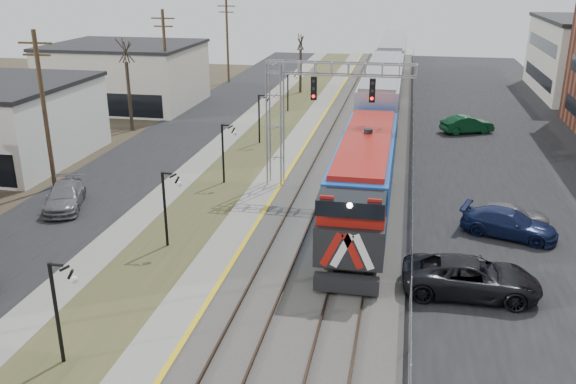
# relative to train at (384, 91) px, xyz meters

# --- Properties ---
(street_west) EXTENTS (7.00, 120.00, 0.04)m
(street_west) POSITION_rel_train_xyz_m (-17.00, -12.42, -2.86)
(street_west) COLOR black
(street_west) RESTS_ON ground
(sidewalk) EXTENTS (2.00, 120.00, 0.08)m
(sidewalk) POSITION_rel_train_xyz_m (-12.50, -12.42, -2.84)
(sidewalk) COLOR gray
(sidewalk) RESTS_ON ground
(grass_median) EXTENTS (4.00, 120.00, 0.06)m
(grass_median) POSITION_rel_train_xyz_m (-9.50, -12.42, -2.85)
(grass_median) COLOR #404525
(grass_median) RESTS_ON ground
(platform) EXTENTS (2.00, 120.00, 0.24)m
(platform) POSITION_rel_train_xyz_m (-6.50, -12.42, -2.76)
(platform) COLOR gray
(platform) RESTS_ON ground
(ballast_bed) EXTENTS (8.00, 120.00, 0.20)m
(ballast_bed) POSITION_rel_train_xyz_m (-1.50, -12.42, -2.78)
(ballast_bed) COLOR #595651
(ballast_bed) RESTS_ON ground
(parking_lot) EXTENTS (16.00, 120.00, 0.04)m
(parking_lot) POSITION_rel_train_xyz_m (10.50, -12.42, -2.86)
(parking_lot) COLOR black
(parking_lot) RESTS_ON ground
(platform_edge) EXTENTS (0.24, 120.00, 0.01)m
(platform_edge) POSITION_rel_train_xyz_m (-5.62, -12.42, -2.64)
(platform_edge) COLOR gold
(platform_edge) RESTS_ON platform
(track_near) EXTENTS (1.58, 120.00, 0.15)m
(track_near) POSITION_rel_train_xyz_m (-3.50, -12.42, -2.61)
(track_near) COLOR #2D2119
(track_near) RESTS_ON ballast_bed
(track_far) EXTENTS (1.58, 120.00, 0.15)m
(track_far) POSITION_rel_train_xyz_m (-0.00, -12.42, -2.61)
(track_far) COLOR #2D2119
(track_far) RESTS_ON ballast_bed
(train) EXTENTS (3.00, 63.05, 5.33)m
(train) POSITION_rel_train_xyz_m (0.00, 0.00, 0.00)
(train) COLOR #154EAD
(train) RESTS_ON ground
(signal_gantry) EXTENTS (9.00, 1.07, 8.15)m
(signal_gantry) POSITION_rel_train_xyz_m (-4.28, -19.43, 2.70)
(signal_gantry) COLOR gray
(signal_gantry) RESTS_ON ground
(lampposts) EXTENTS (0.14, 62.14, 4.00)m
(lampposts) POSITION_rel_train_xyz_m (-9.50, -29.14, -0.88)
(lampposts) COLOR black
(lampposts) RESTS_ON ground
(utility_poles) EXTENTS (0.28, 80.28, 10.00)m
(utility_poles) POSITION_rel_train_xyz_m (-20.00, -22.42, 2.12)
(utility_poles) COLOR #4C3823
(utility_poles) RESTS_ON ground
(fence) EXTENTS (0.04, 120.00, 1.60)m
(fence) POSITION_rel_train_xyz_m (2.70, -12.42, -2.08)
(fence) COLOR gray
(fence) RESTS_ON ground
(bare_trees) EXTENTS (12.30, 42.30, 5.95)m
(bare_trees) POSITION_rel_train_xyz_m (-18.16, -8.51, -0.18)
(bare_trees) COLOR #382D23
(bare_trees) RESTS_ON ground
(car_lot_c) EXTENTS (5.89, 2.76, 1.63)m
(car_lot_c) POSITION_rel_train_xyz_m (5.25, -31.55, -2.07)
(car_lot_c) COLOR black
(car_lot_c) RESTS_ON ground
(car_lot_d) EXTENTS (5.31, 3.45, 1.43)m
(car_lot_d) POSITION_rel_train_xyz_m (7.75, -24.79, -2.17)
(car_lot_d) COLOR #15204C
(car_lot_d) RESTS_ON ground
(car_lot_e) EXTENTS (4.43, 2.36, 1.44)m
(car_lot_e) POSITION_rel_train_xyz_m (7.91, -23.64, -2.17)
(car_lot_e) COLOR slate
(car_lot_e) RESTS_ON ground
(car_lot_f) EXTENTS (4.71, 3.19, 1.47)m
(car_lot_f) POSITION_rel_train_xyz_m (7.29, -2.77, -2.15)
(car_lot_f) COLOR #0C3F1F
(car_lot_f) RESTS_ON ground
(car_street_b) EXTENTS (3.55, 5.19, 1.40)m
(car_street_b) POSITION_rel_train_xyz_m (-17.43, -25.53, -2.19)
(car_street_b) COLOR slate
(car_street_b) RESTS_ON ground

